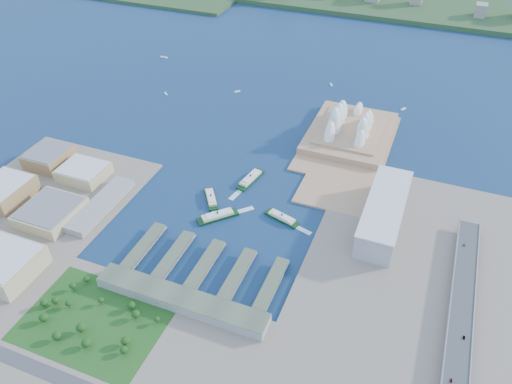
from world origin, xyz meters
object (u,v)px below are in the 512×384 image
at_px(ferry_a, 211,197).
at_px(car_b, 464,338).
at_px(ferry_b, 251,178).
at_px(car_a, 451,380).
at_px(ferry_d, 282,217).
at_px(opera_house, 352,120).
at_px(toaster_building, 384,213).
at_px(ferry_c, 218,215).
at_px(car_c, 464,245).

relative_size(ferry_a, car_b, 11.23).
distance_m(ferry_b, car_b, 356.64).
height_order(ferry_b, car_a, car_a).
bearing_deg(ferry_d, ferry_a, 105.26).
distance_m(opera_house, toaster_building, 219.62).
bearing_deg(car_b, opera_house, 119.10).
bearing_deg(ferry_b, ferry_c, -85.49).
height_order(ferry_b, car_c, car_c).
xyz_separation_m(opera_house, ferry_d, (-35.39, -238.37, -27.28)).
height_order(opera_house, car_b, opera_house).
distance_m(car_b, car_c, 139.13).
xyz_separation_m(opera_house, toaster_building, (90.00, -200.00, -11.50)).
xyz_separation_m(ferry_c, car_b, (314.92, -90.31, 10.26)).
distance_m(opera_house, car_b, 409.46).
distance_m(opera_house, ferry_a, 276.10).
bearing_deg(ferry_d, toaster_building, -56.38).
bearing_deg(opera_house, ferry_a, -120.84).
bearing_deg(toaster_building, car_c, -10.42).
bearing_deg(car_b, ferry_b, 149.00).
bearing_deg(ferry_d, car_a, -110.73).
relative_size(car_b, car_c, 0.92).
height_order(ferry_a, ferry_b, ferry_b).
distance_m(ferry_d, car_b, 263.14).
xyz_separation_m(ferry_d, car_b, (234.39, -119.10, 10.87)).
xyz_separation_m(toaster_building, ferry_a, (-230.87, -35.89, -15.74)).
bearing_deg(car_b, car_a, -98.49).
bearing_deg(ferry_d, car_b, -100.33).
bearing_deg(ferry_b, car_a, -28.34).
height_order(ferry_d, car_b, car_b).
height_order(opera_house, ferry_d, opera_house).
xyz_separation_m(car_a, car_c, (0.00, 192.51, -0.03)).
xyz_separation_m(ferry_a, ferry_c, (24.95, -31.28, 0.57)).
bearing_deg(ferry_d, ferry_c, 126.28).
bearing_deg(toaster_building, ferry_b, 172.43).
relative_size(opera_house, car_c, 36.76).
bearing_deg(opera_house, car_b, -60.90).
height_order(ferry_b, ferry_c, ferry_b).
xyz_separation_m(ferry_b, ferry_c, (-9.34, -93.29, -0.03)).
height_order(car_a, car_b, car_b).
xyz_separation_m(toaster_building, car_b, (109.00, -157.47, -4.91)).
relative_size(toaster_building, ferry_a, 3.08).
bearing_deg(ferry_b, car_c, 1.68).
relative_size(ferry_d, car_a, 11.53).
relative_size(opera_house, toaster_building, 1.16).
bearing_deg(toaster_building, car_a, -64.43).
xyz_separation_m(ferry_c, ferry_d, (80.54, 28.80, -0.61)).
bearing_deg(ferry_c, toaster_building, -118.10).
relative_size(ferry_b, car_c, 11.59).
relative_size(ferry_a, ferry_b, 0.89).
xyz_separation_m(ferry_a, car_a, (331.87, -175.20, 10.83)).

